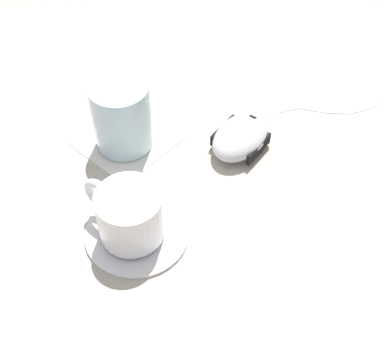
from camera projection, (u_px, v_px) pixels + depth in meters
The scene contains 7 objects.
ground_plane at pixel (103, 145), 0.72m from camera, with size 3.00×3.00×0.00m, color #B2A899.
saucer at pixel (137, 231), 0.62m from camera, with size 0.12×0.12×0.01m, color white.
coffee_cup at pixel (128, 214), 0.59m from camera, with size 0.10×0.07×0.06m.
computer_mouse at pixel (241, 137), 0.70m from camera, with size 0.07×0.10×0.04m.
mouse_cable at pixel (343, 103), 0.77m from camera, with size 0.11×0.24×0.00m.
napkin_under_glass at pixel (126, 141), 0.72m from camera, with size 0.11×0.11×0.00m, color silver.
drinking_glass at pixel (122, 116), 0.69m from camera, with size 0.08×0.08×0.10m, color silver.
Camera 1 is at (0.41, -0.31, 0.52)m, focal length 50.00 mm.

